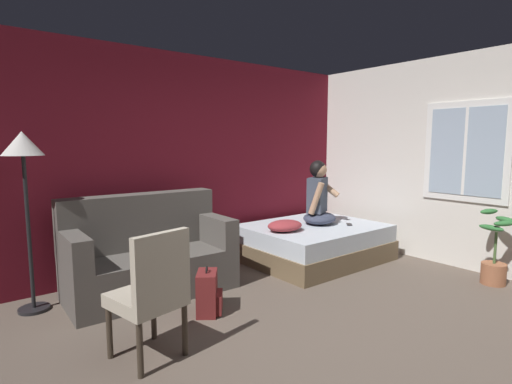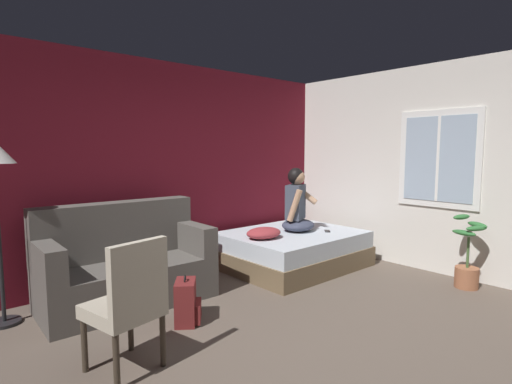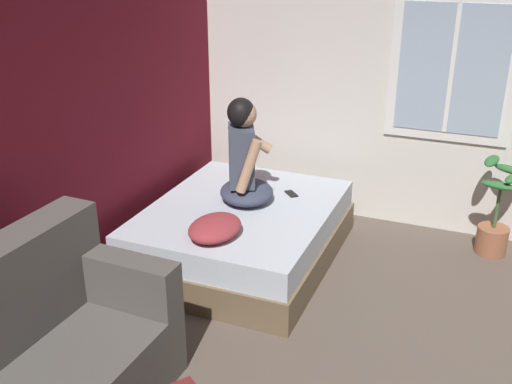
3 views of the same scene
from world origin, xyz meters
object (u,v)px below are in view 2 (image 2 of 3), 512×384
Objects in this scene: couch at (125,265)px; potted_plant at (467,262)px; bed at (292,249)px; throw_pillow at (264,233)px; person_seated at (297,205)px; cell_phone at (327,231)px; backpack at (187,303)px; side_chair at (128,301)px.

couch is 3.85m from potted_plant.
throw_pillow is (-0.57, -0.03, 0.31)m from bed.
person_seated reaches higher than cell_phone.
person_seated is at bearing 177.18° from cell_phone.
couch reaches higher than potted_plant.
backpack is at bearing -76.91° from couch.
cell_phone is (2.45, 0.31, 0.29)m from backpack.
throw_pillow is (-0.68, -0.06, -0.29)m from person_seated.
couch is 3.77× the size of backpack.
backpack is 0.95× the size of throw_pillow.
potted_plant is (0.78, -1.97, -0.53)m from person_seated.
backpack is at bearing -163.59° from bed.
backpack is (-2.06, -0.61, -0.04)m from bed.
bed is at bearing -167.62° from person_seated.
side_chair is 1.15× the size of potted_plant.
side_chair is 2.04× the size of throw_pillow.
couch is 2.71m from cell_phone.
person_seated is 0.74m from throw_pillow.
potted_plant reaches higher than bed.
throw_pillow is at bearing 24.42° from side_chair.
side_chair is 6.81× the size of cell_phone.
cell_phone is (0.95, -0.26, -0.07)m from throw_pillow.
potted_plant is at bearing -68.28° from person_seated.
side_chair is 2.14× the size of backpack.
couch is 1.43m from side_chair.
cell_phone is at bearing -11.89° from couch.
potted_plant is at bearing -27.06° from cell_phone.
couch is 1.97× the size of person_seated.
backpack is (0.20, -0.87, -0.20)m from couch.
bed is 2.15m from backpack.
backpack is at bearing -126.79° from cell_phone.
potted_plant is (0.50, -1.65, -0.18)m from cell_phone.
throw_pillow is 2.42m from potted_plant.
backpack is 1.64m from throw_pillow.
side_chair is 2.46m from throw_pillow.
bed is 2.07× the size of person_seated.
cell_phone is at bearing -37.06° from bed.
potted_plant is at bearing -13.60° from side_chair.
cell_phone is (2.65, -0.56, 0.09)m from couch.
side_chair reaches higher than potted_plant.
potted_plant is (0.89, -1.94, 0.07)m from bed.
person_seated is at bearing -5.80° from couch.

